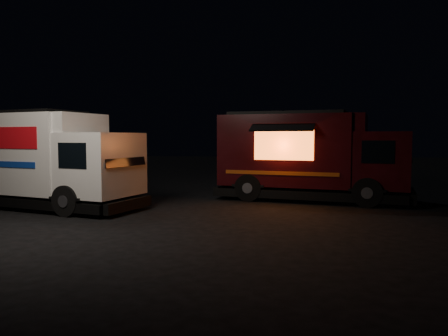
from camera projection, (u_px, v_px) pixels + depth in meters
ground at (158, 212)px, 13.60m from camera, size 80.00×80.00×0.00m
white_truck at (43, 159)px, 14.50m from camera, size 7.44×4.34×3.19m
red_truck at (313, 156)px, 16.13m from camera, size 7.43×4.14×3.27m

